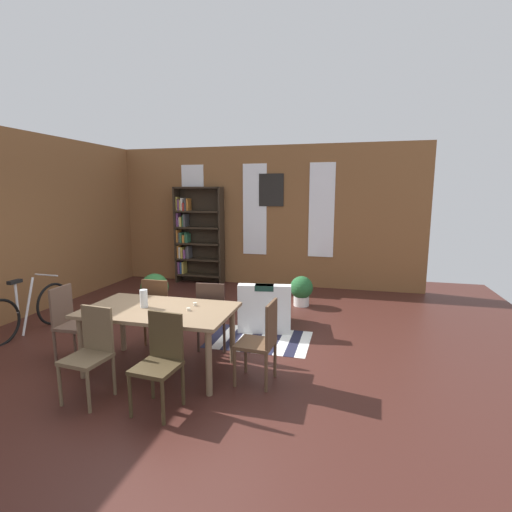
{
  "coord_description": "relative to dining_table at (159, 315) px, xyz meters",
  "views": [
    {
      "loc": [
        2.17,
        -4.42,
        2.12
      ],
      "look_at": [
        0.63,
        1.63,
        1.07
      ],
      "focal_mm": 26.6,
      "sensor_mm": 36.0,
      "label": 1
    }
  ],
  "objects": [
    {
      "name": "dining_table",
      "position": [
        0.0,
        0.0,
        0.0
      ],
      "size": [
        1.75,
        1.0,
        0.77
      ],
      "color": "#7C6348",
      "rests_on": "ground"
    },
    {
      "name": "tealight_candle_0",
      "position": [
        0.38,
        0.01,
        0.1
      ],
      "size": [
        0.04,
        0.04,
        0.03
      ],
      "primitive_type": "cylinder",
      "color": "silver",
      "rests_on": "dining_table"
    },
    {
      "name": "framed_picture",
      "position": [
        0.38,
        4.52,
        1.49
      ],
      "size": [
        0.56,
        0.03,
        0.72
      ],
      "primitive_type": "cube",
      "color": "black"
    },
    {
      "name": "vase_on_table",
      "position": [
        -0.19,
        0.0,
        0.19
      ],
      "size": [
        0.09,
        0.09,
        0.21
      ],
      "primitive_type": "cylinder",
      "color": "silver",
      "rests_on": "dining_table"
    },
    {
      "name": "dining_chair_far_right",
      "position": [
        0.4,
        0.73,
        -0.17
      ],
      "size": [
        0.43,
        0.43,
        0.95
      ],
      "color": "#3B2921",
      "rests_on": "ground"
    },
    {
      "name": "potted_plant_by_shelf",
      "position": [
        -1.35,
        2.29,
        -0.34
      ],
      "size": [
        0.51,
        0.51,
        0.64
      ],
      "color": "#333338",
      "rests_on": "ground"
    },
    {
      "name": "window_pane_1",
      "position": [
        0.0,
        4.53,
        1.05
      ],
      "size": [
        0.55,
        0.02,
        2.05
      ],
      "primitive_type": "cube",
      "color": "white"
    },
    {
      "name": "striped_rug",
      "position": [
        0.92,
        1.22,
        -0.68
      ],
      "size": [
        1.46,
        0.98,
        0.01
      ],
      "color": "#1E1E33",
      "rests_on": "ground"
    },
    {
      "name": "dining_chair_head_left",
      "position": [
        -1.25,
        -0.0,
        -0.17
      ],
      "size": [
        0.41,
        0.41,
        0.95
      ],
      "color": "brown",
      "rests_on": "ground"
    },
    {
      "name": "armchair_white",
      "position": [
        0.89,
        1.78,
        -0.41
      ],
      "size": [
        0.91,
        0.91,
        0.75
      ],
      "color": "silver",
      "rests_on": "ground"
    },
    {
      "name": "potted_plant_corner",
      "position": [
        1.29,
        3.06,
        -0.37
      ],
      "size": [
        0.43,
        0.43,
        0.57
      ],
      "color": "silver",
      "rests_on": "ground"
    },
    {
      "name": "bicycle_second",
      "position": [
        -2.53,
        0.61,
        -0.34
      ],
      "size": [
        0.44,
        1.66,
        0.89
      ],
      "color": "black",
      "rests_on": "ground"
    },
    {
      "name": "dining_chair_near_left",
      "position": [
        -0.39,
        -0.73,
        -0.17
      ],
      "size": [
        0.44,
        0.44,
        0.95
      ],
      "color": "brown",
      "rests_on": "ground"
    },
    {
      "name": "tealight_candle_1",
      "position": [
        0.37,
        0.2,
        0.1
      ],
      "size": [
        0.04,
        0.04,
        0.04
      ],
      "primitive_type": "cylinder",
      "color": "silver",
      "rests_on": "dining_table"
    },
    {
      "name": "dining_chair_head_right",
      "position": [
        1.25,
        -0.01,
        -0.17
      ],
      "size": [
        0.43,
        0.43,
        0.95
      ],
      "color": "brown",
      "rests_on": "ground"
    },
    {
      "name": "dining_chair_far_left",
      "position": [
        -0.39,
        0.73,
        -0.17
      ],
      "size": [
        0.4,
        0.4,
        0.95
      ],
      "color": "#4E301C",
      "rests_on": "ground"
    },
    {
      "name": "ground_plane",
      "position": [
        0.0,
        0.53,
        -0.68
      ],
      "size": [
        10.4,
        10.4,
        0.0
      ],
      "primitive_type": "plane",
      "color": "#401F19"
    },
    {
      "name": "back_wall_brick",
      "position": [
        0.0,
        4.6,
        0.89
      ],
      "size": [
        7.46,
        0.12,
        3.15
      ],
      "primitive_type": "cube",
      "color": "brown",
      "rests_on": "ground"
    },
    {
      "name": "bookshelf_tall",
      "position": [
        -1.39,
        4.34,
        0.45
      ],
      "size": [
        1.14,
        0.32,
        2.25
      ],
      "color": "#2D2319",
      "rests_on": "ground"
    },
    {
      "name": "window_pane_0",
      "position": [
        -1.51,
        4.53,
        1.05
      ],
      "size": [
        0.55,
        0.02,
        2.05
      ],
      "primitive_type": "cube",
      "color": "white"
    },
    {
      "name": "dining_chair_near_right",
      "position": [
        0.4,
        -0.73,
        -0.17
      ],
      "size": [
        0.43,
        0.43,
        0.95
      ],
      "color": "#3E311C",
      "rests_on": "ground"
    },
    {
      "name": "window_pane_2",
      "position": [
        1.51,
        4.53,
        1.05
      ],
      "size": [
        0.55,
        0.02,
        2.05
      ],
      "primitive_type": "cube",
      "color": "white"
    }
  ]
}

